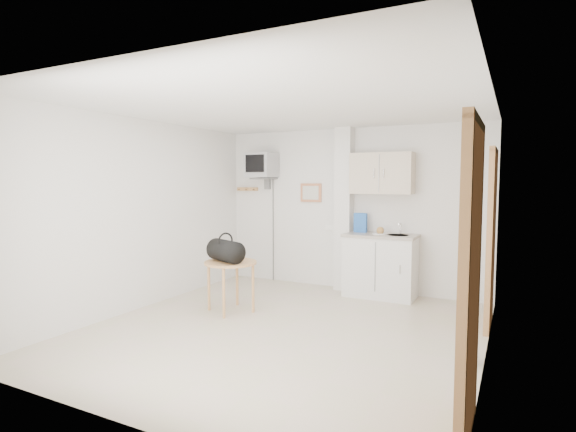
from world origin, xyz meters
The scene contains 7 objects.
ground centered at (0.00, 0.00, 0.00)m, with size 4.50×4.50×0.00m, color beige.
room_envelope centered at (0.24, 0.09, 1.54)m, with size 4.24×4.54×2.55m.
kitchenette centered at (0.57, 2.00, 0.80)m, with size 1.03×0.58×2.10m.
crt_television centered at (-1.45, 2.02, 1.94)m, with size 0.44×0.45×2.15m.
round_table centered at (-0.94, 0.35, 0.58)m, with size 0.67×0.67×0.66m.
duffel_bag centered at (-0.98, 0.31, 0.80)m, with size 0.58×0.46×0.38m.
water_bottle centered at (1.98, -0.07, 0.16)m, with size 0.12×0.12×0.35m.
Camera 1 is at (2.31, -4.40, 1.69)m, focal length 28.00 mm.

